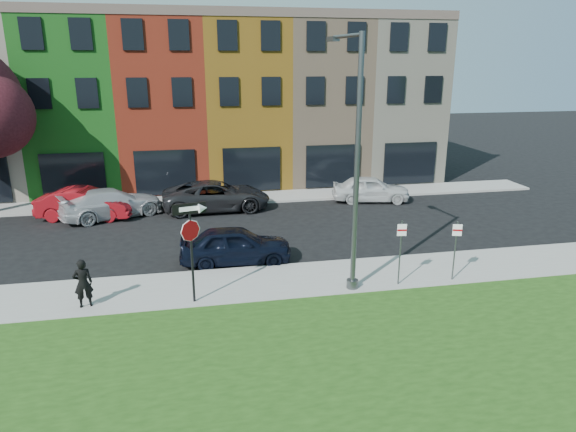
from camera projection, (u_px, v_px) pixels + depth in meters
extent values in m
plane|color=black|center=(319.00, 321.00, 15.69)|extent=(120.00, 120.00, 0.00)
cube|color=gray|center=(352.00, 276.00, 18.86)|extent=(40.00, 3.00, 0.12)
cube|color=gray|center=(203.00, 200.00, 29.21)|extent=(40.00, 2.40, 0.12)
cube|color=#278B26|center=(83.00, 105.00, 32.32)|extent=(5.00, 10.00, 10.00)
cube|color=#BB361F|center=(164.00, 104.00, 33.24)|extent=(5.00, 10.00, 10.00)
cube|color=#C08222|center=(241.00, 103.00, 34.16)|extent=(5.00, 10.00, 10.00)
cube|color=#997E63|center=(314.00, 102.00, 35.08)|extent=(5.00, 10.00, 10.00)
cube|color=#B3AC97|center=(383.00, 101.00, 36.00)|extent=(5.00, 10.00, 10.00)
cube|color=black|center=(209.00, 171.00, 29.96)|extent=(30.00, 0.12, 2.60)
cylinder|color=black|center=(192.00, 255.00, 16.28)|extent=(0.08, 0.08, 3.25)
cylinder|color=white|center=(190.00, 231.00, 16.03)|extent=(0.71, 0.18, 0.72)
cylinder|color=#92070C|center=(190.00, 231.00, 16.01)|extent=(0.67, 0.16, 0.68)
cube|color=black|center=(189.00, 209.00, 15.82)|extent=(1.03, 0.26, 0.34)
cube|color=white|center=(189.00, 209.00, 15.79)|extent=(0.65, 0.16, 0.14)
imported|color=black|center=(83.00, 283.00, 16.17)|extent=(0.75, 0.63, 1.60)
imported|color=black|center=(236.00, 245.00, 20.08)|extent=(2.15, 4.50, 1.48)
imported|color=maroon|center=(86.00, 204.00, 25.79)|extent=(3.30, 5.30, 1.55)
imported|color=#ACACB1|center=(112.00, 203.00, 26.00)|extent=(5.88, 6.66, 1.49)
imported|color=black|center=(216.00, 196.00, 27.26)|extent=(2.96, 5.81, 1.57)
imported|color=silver|center=(371.00, 189.00, 28.97)|extent=(3.37, 4.97, 1.47)
cylinder|color=#4C4F51|center=(357.00, 169.00, 16.53)|extent=(0.18, 0.18, 8.38)
cylinder|color=#4C4F51|center=(352.00, 284.00, 17.70)|extent=(0.40, 0.40, 0.30)
cylinder|color=#4C4F51|center=(347.00, 36.00, 16.25)|extent=(0.42, 2.00, 0.12)
cube|color=#4C4F51|center=(333.00, 39.00, 17.26)|extent=(0.33, 0.58, 0.16)
cylinder|color=#4C4F51|center=(400.00, 253.00, 17.72)|extent=(0.05, 0.05, 2.34)
cube|color=white|center=(402.00, 230.00, 17.45)|extent=(0.32, 0.07, 0.42)
cube|color=#92070C|center=(402.00, 230.00, 17.43)|extent=(0.32, 0.06, 0.06)
cylinder|color=#4C4F51|center=(455.00, 251.00, 18.12)|extent=(0.05, 0.05, 2.18)
cube|color=white|center=(457.00, 230.00, 17.87)|extent=(0.31, 0.11, 0.42)
cube|color=#92070C|center=(458.00, 230.00, 17.85)|extent=(0.31, 0.10, 0.06)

